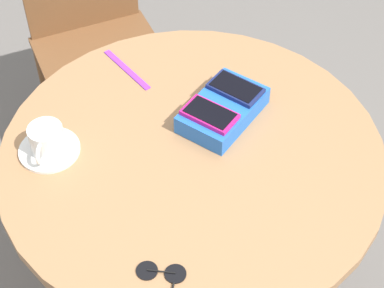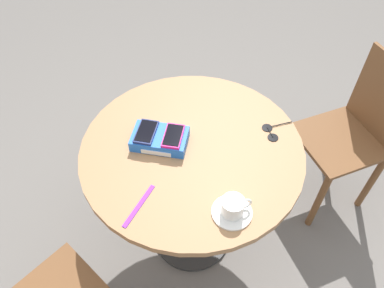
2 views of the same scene
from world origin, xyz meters
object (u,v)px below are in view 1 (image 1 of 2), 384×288
saucer (49,150)px  sunglasses (162,276)px  phone_magenta (210,114)px  phone_box (223,110)px  lanyard_strap (127,69)px  round_table (192,186)px  coffee_cup (46,139)px  chair_near_window (98,49)px  phone_navy (235,88)px

saucer → sunglasses: size_ratio=1.06×
phone_magenta → saucer: phone_magenta is taller
phone_box → lanyard_strap: phone_box is taller
round_table → coffee_cup: (0.22, -0.24, 0.18)m
coffee_cup → sunglasses: bearing=80.4°
lanyard_strap → round_table: bearing=72.1°
chair_near_window → lanyard_strap: bearing=59.3°
saucer → lanyard_strap: (-0.32, -0.07, -0.00)m
round_table → phone_magenta: bearing=-172.8°
phone_box → saucer: bearing=-33.7°
lanyard_strap → chair_near_window: (-0.25, -0.42, -0.31)m
phone_magenta → lanyard_strap: phone_magenta is taller
round_table → saucer: (0.22, -0.25, 0.14)m
round_table → sunglasses: bearing=30.9°
phone_navy → phone_magenta: size_ratio=1.01×
sunglasses → chair_near_window: (-0.64, -0.91, -0.31)m
phone_box → phone_navy: size_ratio=1.74×
lanyard_strap → sunglasses: 0.62m
coffee_cup → phone_magenta: bearing=141.2°
round_table → phone_navy: size_ratio=6.76×
phone_box → chair_near_window: (-0.22, -0.72, -0.33)m
phone_box → chair_near_window: chair_near_window is taller
lanyard_strap → chair_near_window: bearing=-120.7°
lanyard_strap → coffee_cup: bearing=11.8°
phone_magenta → sunglasses: (0.36, 0.18, -0.05)m
phone_magenta → sunglasses: bearing=26.7°
phone_navy → chair_near_window: (-0.17, -0.71, -0.36)m
phone_navy → sunglasses: 0.51m
phone_box → phone_navy: bearing=-174.4°
phone_navy → lanyard_strap: phone_navy is taller
phone_magenta → chair_near_window: 0.86m
round_table → phone_box: size_ratio=3.88×
phone_magenta → coffee_cup: coffee_cup is taller
coffee_cup → sunglasses: 0.43m
phone_navy → lanyard_strap: bearing=-74.3°
round_table → phone_navy: phone_navy is taller
phone_magenta → chair_near_window: size_ratio=0.16×
saucer → coffee_cup: bearing=31.9°
saucer → chair_near_window: 0.81m
phone_magenta → chair_near_window: chair_near_window is taller
phone_box → sunglasses: bearing=24.1°
sunglasses → saucer: bearing=-99.8°
phone_box → sunglasses: 0.46m
phone_box → saucer: (0.35, -0.23, -0.02)m
lanyard_strap → phone_box: bearing=95.5°
saucer → coffee_cup: 0.04m
phone_magenta → sunglasses: size_ratio=0.98×
round_table → lanyard_strap: (-0.10, -0.31, 0.14)m
round_table → chair_near_window: chair_near_window is taller
phone_navy → chair_near_window: size_ratio=0.16×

